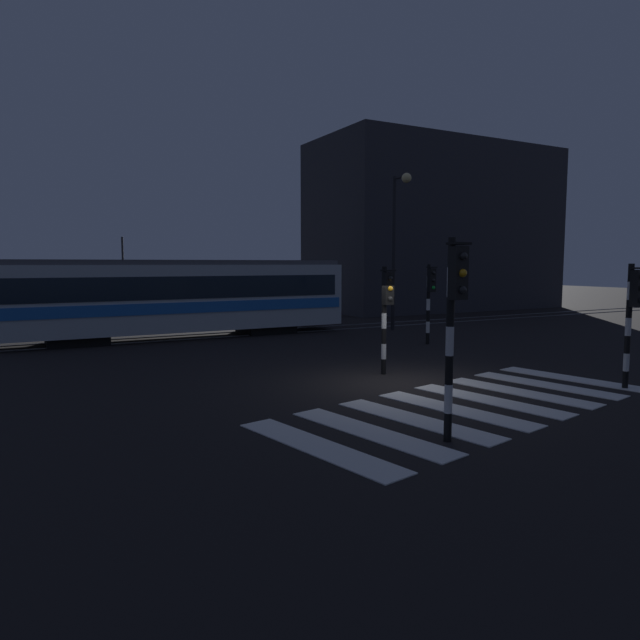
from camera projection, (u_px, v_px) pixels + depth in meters
name	position (u px, v px, depth m)	size (l,w,h in m)	color
ground_plane	(401.00, 383.00, 14.73)	(120.00, 120.00, 0.00)	black
rail_near	(247.00, 335.00, 24.36)	(80.00, 0.12, 0.03)	#59595E
rail_far	(235.00, 332.00, 25.61)	(80.00, 0.12, 0.03)	#59595E
crosswalk_zebra	(472.00, 405.00, 12.43)	(10.14, 5.64, 0.02)	silver
traffic_light_median_centre	(386.00, 304.00, 15.64)	(0.36, 0.42, 3.02)	black
traffic_light_corner_far_right	(430.00, 292.00, 21.55)	(0.36, 0.42, 3.07)	black
traffic_light_corner_near_right	(633.00, 307.00, 13.79)	(0.36, 0.42, 3.10)	black
traffic_light_kerb_mid_left	(454.00, 309.00, 9.60)	(0.36, 0.42, 3.55)	black
street_lamp_trackside_right	(397.00, 233.00, 25.84)	(0.44, 1.21, 7.10)	black
tram	(178.00, 296.00, 23.50)	(14.52, 2.58, 4.15)	#B2BCC1
building_backdrop	(435.00, 228.00, 39.19)	(16.80, 8.00, 11.05)	#2D2D33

